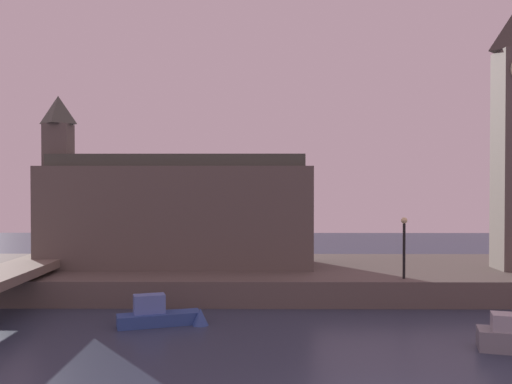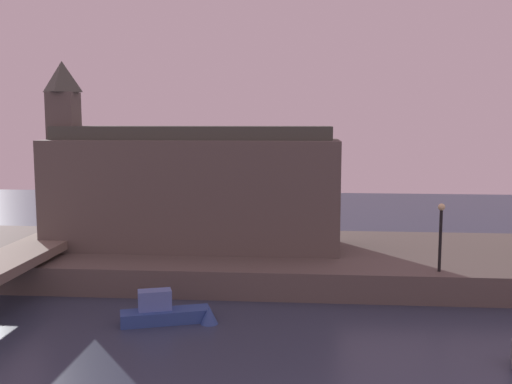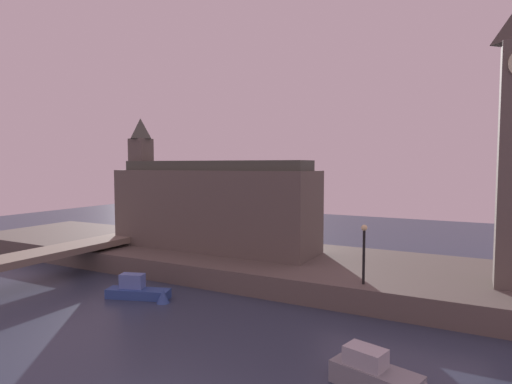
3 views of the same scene
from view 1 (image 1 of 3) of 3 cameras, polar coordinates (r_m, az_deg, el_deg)
far_embankment at (r=37.06m, az=7.13°, el=-8.75°), size 70.00×12.00×1.50m
parliament_hall at (r=36.84m, az=-8.67°, el=-1.96°), size 17.60×5.05×11.26m
streetlamp at (r=32.67m, az=15.12°, el=-4.82°), size 0.36×0.36×3.52m
boat_tour_blue at (r=27.98m, az=-9.37°, el=-12.54°), size 4.74×2.30×1.69m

